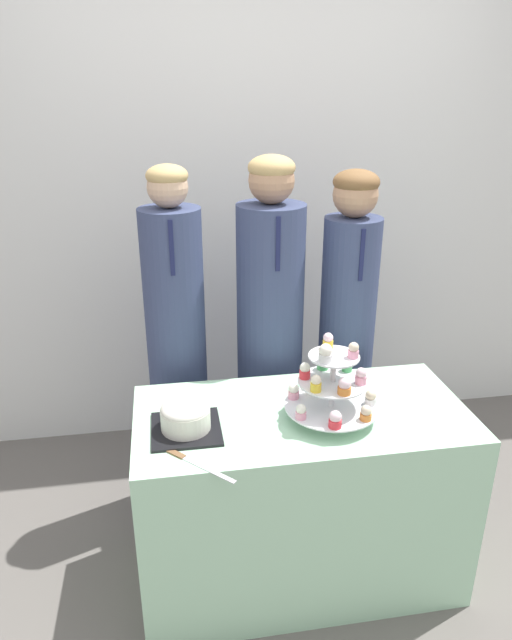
{
  "coord_description": "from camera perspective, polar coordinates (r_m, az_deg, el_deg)",
  "views": [
    {
      "loc": [
        -0.47,
        -1.46,
        1.86
      ],
      "look_at": [
        -0.17,
        0.33,
        1.12
      ],
      "focal_mm": 32.0,
      "sensor_mm": 36.0,
      "label": 1
    }
  ],
  "objects": [
    {
      "name": "cupcake_stand",
      "position": [
        2.04,
        7.69,
        -6.46
      ],
      "size": [
        0.34,
        0.34,
        0.31
      ],
      "color": "silver",
      "rests_on": "table"
    },
    {
      "name": "student_1",
      "position": [
        2.57,
        1.39,
        -2.68
      ],
      "size": [
        0.29,
        0.3,
        1.61
      ],
      "color": "#384266",
      "rests_on": "ground_plane"
    },
    {
      "name": "ground_plane",
      "position": [
        2.41,
        5.96,
        -28.4
      ],
      "size": [
        16.0,
        16.0,
        0.0
      ],
      "primitive_type": "plane",
      "color": "#605B56"
    },
    {
      "name": "cake_knife",
      "position": [
        1.9,
        -7.0,
        -13.62
      ],
      "size": [
        0.22,
        0.23,
        0.01
      ],
      "rotation": [
        0.0,
        0.0,
        -0.79
      ],
      "color": "silver",
      "rests_on": "table"
    },
    {
      "name": "wall_back",
      "position": [
        3.03,
        -0.52,
        12.65
      ],
      "size": [
        9.0,
        0.06,
        2.7
      ],
      "color": "silver",
      "rests_on": "ground_plane"
    },
    {
      "name": "round_cake",
      "position": [
        2.01,
        -7.06,
        -9.51
      ],
      "size": [
        0.24,
        0.24,
        0.12
      ],
      "color": "black",
      "rests_on": "table"
    },
    {
      "name": "student_2",
      "position": [
        2.66,
        8.96,
        -2.28
      ],
      "size": [
        0.25,
        0.26,
        1.55
      ],
      "color": "#384266",
      "rests_on": "ground_plane"
    },
    {
      "name": "student_0",
      "position": [
        2.54,
        -7.87,
        -3.54
      ],
      "size": [
        0.26,
        0.26,
        1.58
      ],
      "color": "#384266",
      "rests_on": "ground_plane"
    },
    {
      "name": "table",
      "position": [
        2.35,
        4.36,
        -17.0
      ],
      "size": [
        1.23,
        0.6,
        0.75
      ],
      "color": "#A8DBB2",
      "rests_on": "ground_plane"
    }
  ]
}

